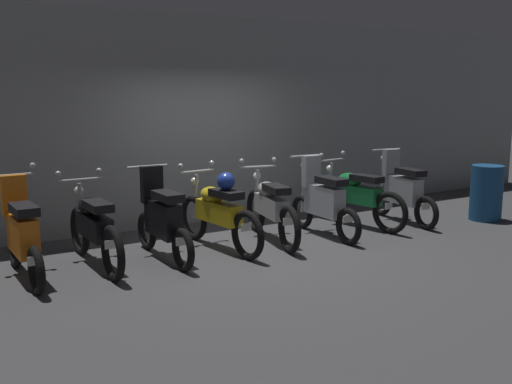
{
  "coord_description": "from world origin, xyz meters",
  "views": [
    {
      "loc": [
        -3.92,
        -6.6,
        2.16
      ],
      "look_at": [
        0.15,
        0.23,
        0.75
      ],
      "focal_mm": 40.68,
      "sensor_mm": 36.0,
      "label": 1
    }
  ],
  "objects": [
    {
      "name": "ground_plane",
      "position": [
        0.0,
        0.0,
        0.0
      ],
      "size": [
        80.0,
        80.0,
        0.0
      ],
      "primitive_type": "plane",
      "color": "#424244"
    },
    {
      "name": "back_wall",
      "position": [
        0.0,
        2.03,
        1.66
      ],
      "size": [
        16.0,
        0.3,
        3.33
      ],
      "primitive_type": "cube",
      "color": "gray",
      "rests_on": "ground"
    },
    {
      "name": "motorbike_slot_0",
      "position": [
        -2.93,
        0.29,
        0.53
      ],
      "size": [
        0.59,
        1.68,
        1.29
      ],
      "color": "black",
      "rests_on": "ground"
    },
    {
      "name": "motorbike_slot_1",
      "position": [
        -2.09,
        0.36,
        0.49
      ],
      "size": [
        0.59,
        1.95,
        1.15
      ],
      "color": "black",
      "rests_on": "ground"
    },
    {
      "name": "motorbike_slot_2",
      "position": [
        -1.26,
        0.23,
        0.52
      ],
      "size": [
        0.56,
        1.68,
        1.18
      ],
      "color": "black",
      "rests_on": "ground"
    },
    {
      "name": "motorbike_slot_3",
      "position": [
        -0.42,
        0.28,
        0.53
      ],
      "size": [
        0.59,
        1.95,
        1.15
      ],
      "color": "black",
      "rests_on": "ground"
    },
    {
      "name": "motorbike_slot_4",
      "position": [
        0.42,
        0.28,
        0.49
      ],
      "size": [
        0.61,
        1.93,
        1.15
      ],
      "color": "black",
      "rests_on": "ground"
    },
    {
      "name": "motorbike_slot_5",
      "position": [
        1.26,
        0.15,
        0.52
      ],
      "size": [
        0.56,
        1.68,
        1.18
      ],
      "color": "black",
      "rests_on": "ground"
    },
    {
      "name": "motorbike_slot_6",
      "position": [
        2.09,
        0.38,
        0.49
      ],
      "size": [
        0.58,
        1.94,
        1.15
      ],
      "color": "black",
      "rests_on": "ground"
    },
    {
      "name": "motorbike_slot_7",
      "position": [
        2.93,
        0.23,
        0.52
      ],
      "size": [
        0.56,
        1.68,
        1.18
      ],
      "color": "black",
      "rests_on": "ground"
    },
    {
      "name": "trash_bin",
      "position": [
        4.25,
        -0.4,
        0.46
      ],
      "size": [
        0.52,
        0.52,
        0.92
      ],
      "primitive_type": "cylinder",
      "color": "navy",
      "rests_on": "ground"
    }
  ]
}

